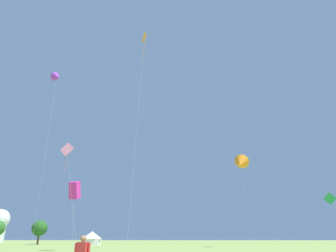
% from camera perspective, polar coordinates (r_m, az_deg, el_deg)
% --- Properties ---
extents(kite_magenta_box, '(1.50, 1.97, 9.17)m').
position_cam_1_polar(kite_magenta_box, '(44.09, -17.70, -11.82)').
color(kite_magenta_box, '#E02DA3').
rests_on(kite_magenta_box, ground).
extents(kite_green_diamond, '(2.51, 2.61, 7.52)m').
position_cam_1_polar(kite_green_diamond, '(47.01, 29.04, -12.33)').
color(kite_green_diamond, green).
rests_on(kite_green_diamond, ground).
extents(kite_pink_diamond, '(3.30, 0.77, 11.37)m').
position_cam_1_polar(kite_pink_diamond, '(33.34, -19.06, -4.77)').
color(kite_pink_diamond, pink).
rests_on(kite_pink_diamond, ground).
extents(kite_purple_delta, '(2.53, 3.32, 30.30)m').
position_cam_1_polar(kite_purple_delta, '(58.23, -20.82, 8.86)').
color(kite_purple_delta, purple).
rests_on(kite_purple_delta, ground).
extents(kite_orange_diamond, '(1.03, 2.32, 25.61)m').
position_cam_1_polar(kite_orange_diamond, '(37.18, -4.74, 15.36)').
color(kite_orange_diamond, orange).
rests_on(kite_orange_diamond, ground).
extents(kite_orange_delta, '(4.11, 4.69, 16.80)m').
position_cam_1_polar(kite_orange_delta, '(58.43, 13.97, -7.10)').
color(kite_orange_delta, orange).
rests_on(kite_orange_delta, ground).
extents(festival_tent_right, '(4.69, 4.69, 3.05)m').
position_cam_1_polar(festival_tent_right, '(77.65, -14.60, -20.24)').
color(festival_tent_right, white).
rests_on(festival_tent_right, ground).
extents(tree_distant_left, '(3.81, 3.81, 5.76)m').
position_cam_1_polar(tree_distant_left, '(84.30, -23.71, -17.76)').
color(tree_distant_left, brown).
rests_on(tree_distant_left, ground).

